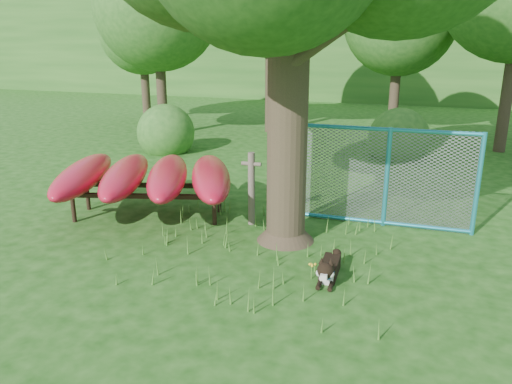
% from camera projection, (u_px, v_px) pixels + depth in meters
% --- Properties ---
extents(ground, '(80.00, 80.00, 0.00)m').
position_uv_depth(ground, '(218.00, 276.00, 7.54)').
color(ground, '#14430D').
rests_on(ground, ground).
extents(wooden_post, '(0.38, 0.13, 1.41)m').
position_uv_depth(wooden_post, '(251.00, 187.00, 9.44)').
color(wooden_post, brown).
rests_on(wooden_post, ground).
extents(kayak_rack, '(4.38, 3.92, 1.10)m').
position_uv_depth(kayak_rack, '(147.00, 176.00, 9.81)').
color(kayak_rack, black).
rests_on(kayak_rack, ground).
extents(husky_dog, '(0.29, 1.07, 0.47)m').
position_uv_depth(husky_dog, '(328.00, 269.00, 7.38)').
color(husky_dog, black).
rests_on(husky_dog, ground).
extents(fence_section, '(3.24, 0.14, 3.16)m').
position_uv_depth(fence_section, '(387.00, 178.00, 9.32)').
color(fence_section, teal).
rests_on(fence_section, ground).
extents(wildflower_clump, '(0.12, 0.12, 0.26)m').
position_uv_depth(wildflower_clump, '(312.00, 266.00, 7.39)').
color(wildflower_clump, '#467E29').
rests_on(wildflower_clump, ground).
extents(bg_tree_a, '(4.40, 4.40, 6.70)m').
position_uv_depth(bg_tree_a, '(157.00, 7.00, 17.29)').
color(bg_tree_a, '#34291C').
rests_on(bg_tree_a, ground).
extents(bg_tree_c, '(4.00, 4.00, 6.12)m').
position_uv_depth(bg_tree_c, '(400.00, 19.00, 17.60)').
color(bg_tree_c, '#34291C').
rests_on(bg_tree_c, ground).
extents(bg_tree_f, '(3.60, 3.60, 5.55)m').
position_uv_depth(bg_tree_f, '(142.00, 32.00, 21.01)').
color(bg_tree_f, '#34291C').
rests_on(bg_tree_f, ground).
extents(shrub_left, '(1.80, 1.80, 1.80)m').
position_uv_depth(shrub_left, '(167.00, 151.00, 15.88)').
color(shrub_left, '#285E1E').
rests_on(shrub_left, ground).
extents(shrub_mid, '(1.80, 1.80, 1.80)m').
position_uv_depth(shrub_mid, '(397.00, 158.00, 15.04)').
color(shrub_mid, '#285E1E').
rests_on(shrub_mid, ground).
extents(wooded_hillside, '(80.00, 12.00, 6.00)m').
position_uv_depth(wooded_hillside, '(390.00, 46.00, 31.94)').
color(wooded_hillside, '#285E1E').
rests_on(wooded_hillside, ground).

